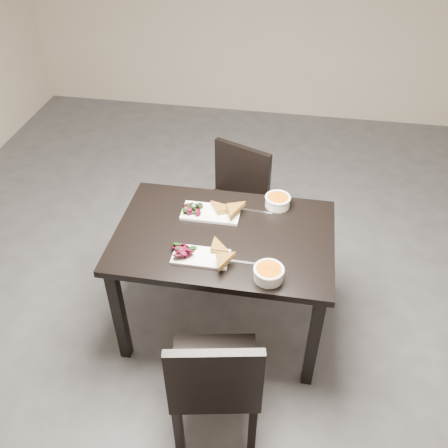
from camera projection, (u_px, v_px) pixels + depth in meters
name	position (u px, v px, depth m)	size (l,w,h in m)	color
ground	(228.00, 268.00, 3.52)	(5.00, 5.00, 0.00)	#47474C
table	(224.00, 247.00, 2.73)	(1.20, 0.80, 0.75)	black
chair_near	(215.00, 379.00, 2.27)	(0.49, 0.49, 0.85)	black
chair_far	(233.00, 200.00, 3.34)	(0.55, 0.55, 0.85)	black
plate_near	(201.00, 257.00, 2.51)	(0.29, 0.15, 0.01)	white
sandwich_near	(214.00, 252.00, 2.49)	(0.15, 0.11, 0.05)	#9E6D21
salad_near	(182.00, 251.00, 2.51)	(0.09, 0.08, 0.04)	black
soup_bowl_near	(269.00, 273.00, 2.38)	(0.15, 0.15, 0.07)	white
cutlery_near	(244.00, 262.00, 2.49)	(0.18, 0.02, 0.00)	silver
plate_far	(211.00, 213.00, 2.79)	(0.33, 0.17, 0.02)	white
sandwich_far	(221.00, 211.00, 2.75)	(0.17, 0.12, 0.05)	#9E6D21
salad_far	(194.00, 207.00, 2.79)	(0.10, 0.09, 0.05)	black
soup_bowl_far	(278.00, 201.00, 2.83)	(0.15, 0.15, 0.07)	white
cutlery_far	(257.00, 211.00, 2.81)	(0.18, 0.02, 0.00)	silver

